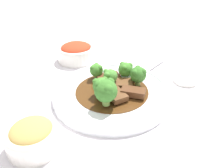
{
  "coord_description": "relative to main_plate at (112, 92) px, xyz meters",
  "views": [
    {
      "loc": [
        -0.09,
        -0.43,
        0.31
      ],
      "look_at": [
        0.0,
        0.0,
        0.03
      ],
      "focal_mm": 35.0,
      "sensor_mm": 36.0,
      "label": 1
    }
  ],
  "objects": [
    {
      "name": "ground_plane",
      "position": [
        0.0,
        0.0,
        -0.01
      ],
      "size": [
        4.0,
        4.0,
        0.0
      ],
      "primitive_type": "plane",
      "color": "silver"
    },
    {
      "name": "main_plate",
      "position": [
        0.0,
        0.0,
        0.0
      ],
      "size": [
        0.28,
        0.28,
        0.02
      ],
      "color": "white",
      "rests_on": "ground_plane"
    },
    {
      "name": "beef_strip_0",
      "position": [
        0.02,
        0.01,
        0.02
      ],
      "size": [
        0.07,
        0.05,
        0.01
      ],
      "color": "brown",
      "rests_on": "main_plate"
    },
    {
      "name": "beef_strip_1",
      "position": [
        0.04,
        -0.03,
        0.02
      ],
      "size": [
        0.06,
        0.05,
        0.02
      ],
      "color": "#56331E",
      "rests_on": "main_plate"
    },
    {
      "name": "beef_strip_2",
      "position": [
        0.0,
        0.05,
        0.02
      ],
      "size": [
        0.06,
        0.04,
        0.01
      ],
      "color": "#56331E",
      "rests_on": "main_plate"
    },
    {
      "name": "beef_strip_3",
      "position": [
        0.0,
        -0.03,
        0.02
      ],
      "size": [
        0.05,
        0.08,
        0.01
      ],
      "color": "brown",
      "rests_on": "main_plate"
    },
    {
      "name": "broccoli_floret_0",
      "position": [
        0.04,
        0.04,
        0.04
      ],
      "size": [
        0.04,
        0.04,
        0.04
      ],
      "color": "#8EB756",
      "rests_on": "main_plate"
    },
    {
      "name": "broccoli_floret_1",
      "position": [
        -0.03,
        -0.06,
        0.05
      ],
      "size": [
        0.05,
        0.05,
        0.06
      ],
      "color": "#7FA84C",
      "rests_on": "main_plate"
    },
    {
      "name": "broccoli_floret_2",
      "position": [
        -0.03,
        0.06,
        0.03
      ],
      "size": [
        0.03,
        0.03,
        0.04
      ],
      "color": "#7FA84C",
      "rests_on": "main_plate"
    },
    {
      "name": "broccoli_floret_3",
      "position": [
        -0.0,
        0.02,
        0.04
      ],
      "size": [
        0.03,
        0.03,
        0.04
      ],
      "color": "#7FA84C",
      "rests_on": "main_plate"
    },
    {
      "name": "broccoli_floret_4",
      "position": [
        -0.03,
        -0.02,
        0.03
      ],
      "size": [
        0.04,
        0.04,
        0.04
      ],
      "color": "#7FA84C",
      "rests_on": "main_plate"
    },
    {
      "name": "broccoli_floret_5",
      "position": [
        0.07,
        0.01,
        0.04
      ],
      "size": [
        0.04,
        0.04,
        0.05
      ],
      "color": "#7FA84C",
      "rests_on": "main_plate"
    },
    {
      "name": "serving_spoon",
      "position": [
        0.07,
        0.05,
        0.02
      ],
      "size": [
        0.2,
        0.16,
        0.01
      ],
      "color": "silver",
      "rests_on": "main_plate"
    },
    {
      "name": "side_bowl_kimchi",
      "position": [
        -0.07,
        0.22,
        0.02
      ],
      "size": [
        0.12,
        0.12,
        0.06
      ],
      "color": "white",
      "rests_on": "ground_plane"
    },
    {
      "name": "side_bowl_appetizer",
      "position": [
        -0.17,
        -0.13,
        0.02
      ],
      "size": [
        0.09,
        0.09,
        0.05
      ],
      "color": "white",
      "rests_on": "ground_plane"
    },
    {
      "name": "sauce_dish",
      "position": [
        0.21,
        0.02,
        -0.0
      ],
      "size": [
        0.06,
        0.06,
        0.01
      ],
      "color": "white",
      "rests_on": "ground_plane"
    }
  ]
}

